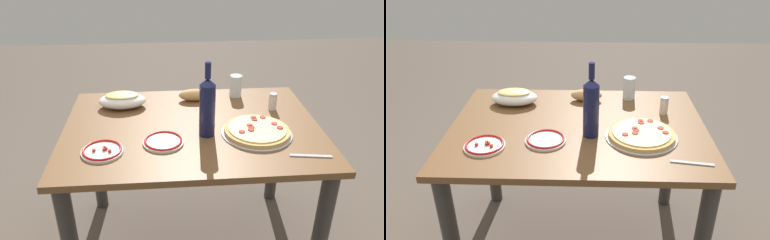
{
  "view_description": "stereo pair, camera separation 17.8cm",
  "coord_description": "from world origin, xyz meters",
  "views": [
    {
      "loc": [
        0.13,
        1.57,
        1.58
      ],
      "look_at": [
        0.0,
        0.0,
        0.77
      ],
      "focal_mm": 35.96,
      "sensor_mm": 36.0,
      "label": 1
    },
    {
      "loc": [
        -0.05,
        1.58,
        1.58
      ],
      "look_at": [
        0.0,
        0.0,
        0.77
      ],
      "focal_mm": 35.96,
      "sensor_mm": 36.0,
      "label": 2
    }
  ],
  "objects": [
    {
      "name": "side_plate_far",
      "position": [
        0.14,
        0.15,
        0.75
      ],
      "size": [
        0.18,
        0.18,
        0.02
      ],
      "color": "white",
      "rests_on": "dining_table"
    },
    {
      "name": "pepperoni_pizza",
      "position": [
        -0.28,
        0.1,
        0.75
      ],
      "size": [
        0.32,
        0.32,
        0.03
      ],
      "color": "#B7B7BC",
      "rests_on": "dining_table"
    },
    {
      "name": "spice_shaker",
      "position": [
        -0.42,
        -0.14,
        0.78
      ],
      "size": [
        0.04,
        0.04,
        0.09
      ],
      "color": "silver",
      "rests_on": "dining_table"
    },
    {
      "name": "wine_bottle",
      "position": [
        -0.06,
        0.09,
        0.88
      ],
      "size": [
        0.07,
        0.07,
        0.34
      ],
      "color": "#141942",
      "rests_on": "dining_table"
    },
    {
      "name": "bread_loaf",
      "position": [
        -0.04,
        -0.29,
        0.77
      ],
      "size": [
        0.16,
        0.07,
        0.06
      ],
      "primitive_type": "ellipsoid",
      "color": "tan",
      "rests_on": "dining_table"
    },
    {
      "name": "side_plate_near",
      "position": [
        0.39,
        0.2,
        0.75
      ],
      "size": [
        0.17,
        0.17,
        0.02
      ],
      "color": "white",
      "rests_on": "dining_table"
    },
    {
      "name": "dining_table",
      "position": [
        0.0,
        0.0,
        0.61
      ],
      "size": [
        1.19,
        0.85,
        0.74
      ],
      "color": "brown",
      "rests_on": "ground"
    },
    {
      "name": "water_glass",
      "position": [
        -0.26,
        -0.32,
        0.8
      ],
      "size": [
        0.06,
        0.06,
        0.12
      ],
      "primitive_type": "cylinder",
      "color": "silver",
      "rests_on": "dining_table"
    },
    {
      "name": "fork_left",
      "position": [
        -0.46,
        0.3,
        0.74
      ],
      "size": [
        0.17,
        0.04,
        0.0
      ],
      "primitive_type": "cube",
      "rotation": [
        0.0,
        0.0,
        2.99
      ],
      "color": "#B7B7BC",
      "rests_on": "dining_table"
    },
    {
      "name": "baked_pasta_dish",
      "position": [
        0.34,
        -0.23,
        0.78
      ],
      "size": [
        0.24,
        0.15,
        0.08
      ],
      "color": "white",
      "rests_on": "dining_table"
    }
  ]
}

